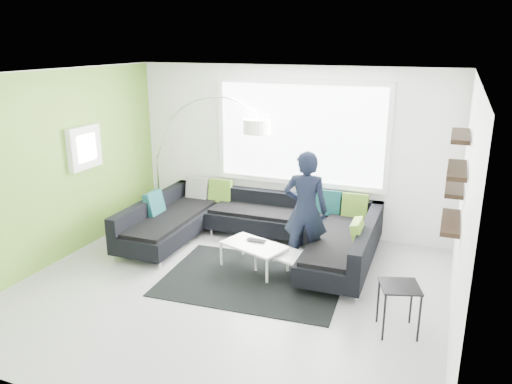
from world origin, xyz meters
TOP-DOWN VIEW (x-y plane):
  - ground at (0.00, 0.00)m, footprint 5.50×5.50m
  - room_shell at (0.04, 0.21)m, footprint 5.54×5.04m
  - sectional_sofa at (-0.19, 1.29)m, footprint 3.77×2.38m
  - rug at (0.20, 0.38)m, footprint 2.54×1.93m
  - coffee_table at (0.31, 0.72)m, footprint 1.33×1.02m
  - arc_lamp at (-2.37, 2.09)m, footprint 2.19×0.95m
  - side_table at (2.20, -0.19)m, footprint 0.53×0.53m
  - person at (0.72, 1.08)m, footprint 0.74×0.58m
  - laptop at (0.07, 0.79)m, footprint 0.31×0.21m

SIDE VIEW (x-z plane):
  - ground at x=0.00m, z-range 0.00..0.00m
  - rug at x=0.20m, z-range 0.00..0.01m
  - coffee_table at x=0.31m, z-range 0.00..0.38m
  - side_table at x=2.20m, z-range 0.00..0.58m
  - sectional_sofa at x=-0.19m, z-range -0.05..0.76m
  - laptop at x=0.07m, z-range 0.38..0.41m
  - person at x=0.72m, z-range 0.00..1.73m
  - arc_lamp at x=-2.37m, z-range 0.00..2.28m
  - room_shell at x=0.04m, z-range 0.40..3.22m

